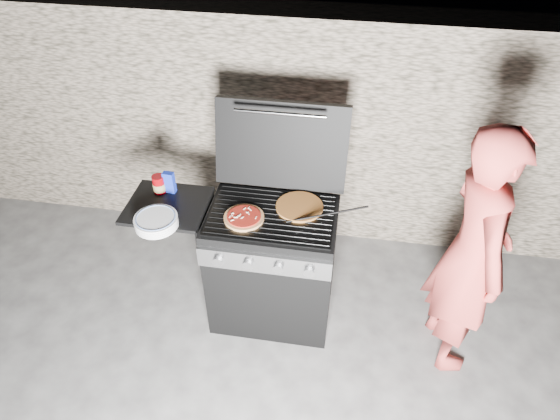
% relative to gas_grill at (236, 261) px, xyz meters
% --- Properties ---
extents(ground, '(50.00, 50.00, 0.00)m').
position_rel_gas_grill_xyz_m(ground, '(0.25, 0.00, -0.46)').
color(ground, '#3D3B3A').
extents(stone_wall, '(8.00, 0.35, 1.80)m').
position_rel_gas_grill_xyz_m(stone_wall, '(0.25, 1.05, 0.44)').
color(stone_wall, tan).
rests_on(stone_wall, ground).
extents(gas_grill, '(1.34, 0.79, 0.91)m').
position_rel_gas_grill_xyz_m(gas_grill, '(0.00, 0.00, 0.00)').
color(gas_grill, black).
rests_on(gas_grill, ground).
extents(pizza_topped, '(0.29, 0.29, 0.03)m').
position_rel_gas_grill_xyz_m(pizza_topped, '(0.09, -0.07, 0.47)').
color(pizza_topped, tan).
rests_on(pizza_topped, gas_grill).
extents(pizza_plain, '(0.35, 0.35, 0.02)m').
position_rel_gas_grill_xyz_m(pizza_plain, '(0.41, 0.09, 0.46)').
color(pizza_plain, '#C27D2B').
rests_on(pizza_plain, gas_grill).
extents(sauce_jar, '(0.10, 0.10, 0.12)m').
position_rel_gas_grill_xyz_m(sauce_jar, '(-0.50, 0.11, 0.51)').
color(sauce_jar, '#7D0308').
rests_on(sauce_jar, gas_grill).
extents(blue_carton, '(0.07, 0.05, 0.15)m').
position_rel_gas_grill_xyz_m(blue_carton, '(-0.44, 0.13, 0.52)').
color(blue_carton, '#142AAD').
rests_on(blue_carton, gas_grill).
extents(plate_stack, '(0.29, 0.29, 0.06)m').
position_rel_gas_grill_xyz_m(plate_stack, '(-0.41, -0.20, 0.48)').
color(plate_stack, white).
rests_on(plate_stack, gas_grill).
extents(person, '(0.52, 0.69, 1.70)m').
position_rel_gas_grill_xyz_m(person, '(1.43, -0.10, 0.39)').
color(person, '#C6413C').
rests_on(person, ground).
extents(tongs, '(0.48, 0.13, 0.10)m').
position_rel_gas_grill_xyz_m(tongs, '(0.59, 0.00, 0.51)').
color(tongs, black).
rests_on(tongs, gas_grill).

